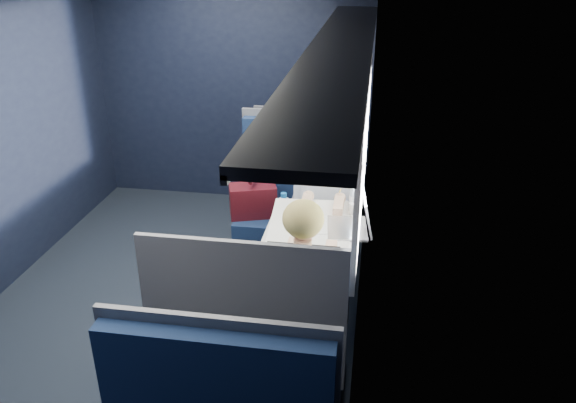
% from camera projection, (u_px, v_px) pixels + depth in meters
% --- Properties ---
extents(ground, '(2.80, 4.20, 0.01)m').
position_uv_depth(ground, '(172.00, 307.00, 4.29)').
color(ground, black).
extents(room_shell, '(3.00, 4.40, 2.40)m').
position_uv_depth(room_shell, '(156.00, 120.00, 3.67)').
color(room_shell, black).
rests_on(room_shell, ground).
extents(table, '(0.62, 1.00, 0.74)m').
position_uv_depth(table, '(307.00, 240.00, 3.87)').
color(table, '#54565E').
rests_on(table, ground).
extents(seat_bay_near, '(1.10, 0.62, 1.26)m').
position_uv_depth(seat_bay_near, '(295.00, 215.00, 4.77)').
color(seat_bay_near, '#0C1937').
rests_on(seat_bay_near, ground).
extents(seat_bay_far, '(1.04, 0.62, 1.26)m').
position_uv_depth(seat_bay_far, '(256.00, 349.00, 3.21)').
color(seat_bay_far, '#0C1937').
rests_on(seat_bay_far, ground).
extents(seat_row_front, '(1.04, 0.51, 1.16)m').
position_uv_depth(seat_row_front, '(311.00, 176.00, 5.61)').
color(seat_row_front, '#0C1937').
rests_on(seat_row_front, ground).
extents(man, '(0.53, 0.56, 1.32)m').
position_uv_depth(man, '(326.00, 193.00, 4.46)').
color(man, black).
rests_on(man, ground).
extents(woman, '(0.53, 0.56, 1.32)m').
position_uv_depth(woman, '(303.00, 291.00, 3.19)').
color(woman, black).
rests_on(woman, ground).
extents(papers, '(0.61, 0.84, 0.01)m').
position_uv_depth(papers, '(309.00, 224.00, 3.92)').
color(papers, white).
rests_on(papers, table).
extents(laptop, '(0.30, 0.38, 0.27)m').
position_uv_depth(laptop, '(356.00, 220.00, 3.81)').
color(laptop, silver).
rests_on(laptop, table).
extents(bottle_small, '(0.07, 0.07, 0.24)m').
position_uv_depth(bottle_small, '(354.00, 197.00, 4.07)').
color(bottle_small, silver).
rests_on(bottle_small, table).
extents(cup, '(0.06, 0.06, 0.08)m').
position_uv_depth(cup, '(353.00, 209.00, 4.05)').
color(cup, white).
rests_on(cup, table).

